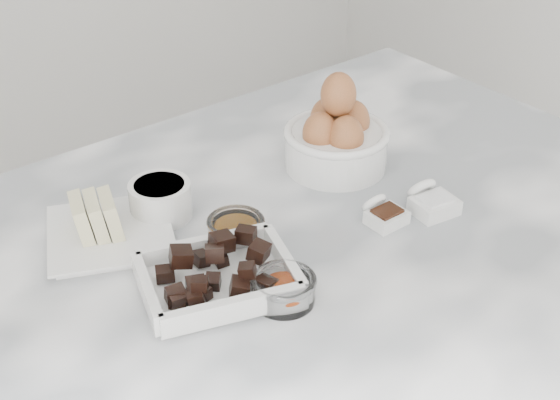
# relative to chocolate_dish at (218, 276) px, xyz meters

# --- Properties ---
(marble_slab) EXTENTS (1.20, 0.80, 0.04)m
(marble_slab) POSITION_rel_chocolate_dish_xyz_m (0.13, 0.03, -0.04)
(marble_slab) COLOR white
(marble_slab) RESTS_ON cabinet
(chocolate_dish) EXTENTS (0.22, 0.19, 0.05)m
(chocolate_dish) POSITION_rel_chocolate_dish_xyz_m (0.00, 0.00, 0.00)
(chocolate_dish) COLOR white
(chocolate_dish) RESTS_ON marble_slab
(butter_plate) EXTENTS (0.21, 0.21, 0.07)m
(butter_plate) POSITION_rel_chocolate_dish_xyz_m (-0.05, 0.18, 0.00)
(butter_plate) COLOR white
(butter_plate) RESTS_ON marble_slab
(sugar_ramekin) EXTENTS (0.09, 0.09, 0.05)m
(sugar_ramekin) POSITION_rel_chocolate_dish_xyz_m (0.03, 0.18, 0.01)
(sugar_ramekin) COLOR white
(sugar_ramekin) RESTS_ON marble_slab
(egg_bowl) EXTENTS (0.16, 0.16, 0.15)m
(egg_bowl) POSITION_rel_chocolate_dish_xyz_m (0.31, 0.14, 0.03)
(egg_bowl) COLOR white
(egg_bowl) RESTS_ON marble_slab
(honey_bowl) EXTENTS (0.08, 0.08, 0.03)m
(honey_bowl) POSITION_rel_chocolate_dish_xyz_m (0.08, 0.07, -0.00)
(honey_bowl) COLOR white
(honey_bowl) RESTS_ON marble_slab
(zest_bowl) EXTENTS (0.08, 0.08, 0.03)m
(zest_bowl) POSITION_rel_chocolate_dish_xyz_m (0.05, -0.07, -0.00)
(zest_bowl) COLOR white
(zest_bowl) RESTS_ON marble_slab
(vanilla_spoon) EXTENTS (0.05, 0.06, 0.04)m
(vanilla_spoon) POSITION_rel_chocolate_dish_xyz_m (0.26, -0.02, -0.01)
(vanilla_spoon) COLOR white
(vanilla_spoon) RESTS_ON marble_slab
(salt_spoon) EXTENTS (0.07, 0.08, 0.05)m
(salt_spoon) POSITION_rel_chocolate_dish_xyz_m (0.33, -0.04, -0.01)
(salt_spoon) COLOR white
(salt_spoon) RESTS_ON marble_slab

